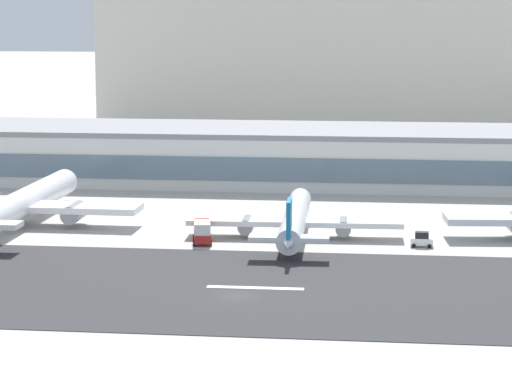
% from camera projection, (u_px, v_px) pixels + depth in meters
% --- Properties ---
extents(ground_plane, '(1400.00, 1400.00, 0.00)m').
position_uv_depth(ground_plane, '(237.00, 297.00, 134.01)').
color(ground_plane, '#B2AFA8').
extents(runway_strip, '(800.00, 41.47, 0.08)m').
position_uv_depth(runway_strip, '(241.00, 288.00, 138.27)').
color(runway_strip, '#2D2D30').
rests_on(runway_strip, ground_plane).
extents(runway_centreline_dash_4, '(12.00, 1.20, 0.01)m').
position_uv_depth(runway_centreline_dash_4, '(255.00, 288.00, 138.07)').
color(runway_centreline_dash_4, white).
rests_on(runway_centreline_dash_4, runway_strip).
extents(terminal_building, '(162.32, 27.82, 10.72)m').
position_uv_depth(terminal_building, '(316.00, 155.00, 220.00)').
color(terminal_building, silver).
rests_on(terminal_building, ground_plane).
extents(distant_hotel_block, '(142.02, 33.51, 45.70)m').
position_uv_depth(distant_hotel_block, '(362.00, 47.00, 310.77)').
color(distant_hotel_block, beige).
rests_on(distant_hotel_block, ground_plane).
extents(airliner_red_tail_gate_0, '(37.80, 50.21, 10.48)m').
position_uv_depth(airliner_red_tail_gate_0, '(20.00, 205.00, 176.43)').
color(airliner_red_tail_gate_0, white).
rests_on(airliner_red_tail_gate_0, ground_plane).
extents(airliner_blue_tail_gate_1, '(32.31, 40.06, 8.36)m').
position_uv_depth(airliner_blue_tail_gate_1, '(295.00, 221.00, 167.27)').
color(airliner_blue_tail_gate_1, silver).
rests_on(airliner_blue_tail_gate_1, ground_plane).
extents(service_box_truck_0, '(3.55, 6.33, 3.25)m').
position_uv_depth(service_box_truck_0, '(202.00, 231.00, 164.15)').
color(service_box_truck_0, '#B2231E').
rests_on(service_box_truck_0, ground_plane).
extents(service_baggage_tug_1, '(3.27, 2.00, 2.20)m').
position_uv_depth(service_baggage_tug_1, '(422.00, 240.00, 161.67)').
color(service_baggage_tug_1, white).
rests_on(service_baggage_tug_1, ground_plane).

